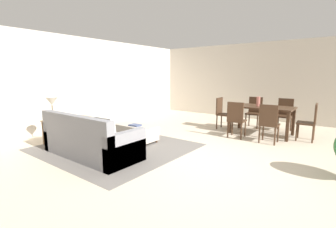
{
  "coord_description": "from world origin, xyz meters",
  "views": [
    {
      "loc": [
        2.07,
        -3.73,
        1.58
      ],
      "look_at": [
        -1.36,
        0.76,
        0.65
      ],
      "focal_mm": 25.49,
      "sensor_mm": 36.0,
      "label": 1
    }
  ],
  "objects_px": {
    "dining_chair_head_east": "(310,120)",
    "dining_chair_head_west": "(222,111)",
    "dining_chair_far_right": "(285,113)",
    "dining_chair_near_right": "(269,122)",
    "dining_chair_far_left": "(254,110)",
    "table_lamp": "(52,102)",
    "side_table": "(54,125)",
    "dining_chair_near_left": "(236,118)",
    "vase_centerpiece": "(258,101)",
    "book_on_ottoman": "(135,125)",
    "couch": "(90,141)",
    "ottoman_table": "(135,132)",
    "dining_table": "(262,110)"
  },
  "relations": [
    {
      "from": "ottoman_table",
      "to": "dining_chair_near_right",
      "type": "bearing_deg",
      "value": 33.25
    },
    {
      "from": "table_lamp",
      "to": "dining_chair_head_east",
      "type": "bearing_deg",
      "value": 39.9
    },
    {
      "from": "dining_table",
      "to": "dining_chair_far_left",
      "type": "distance_m",
      "value": 0.89
    },
    {
      "from": "side_table",
      "to": "dining_chair_far_right",
      "type": "bearing_deg",
      "value": 50.18
    },
    {
      "from": "side_table",
      "to": "ottoman_table",
      "type": "bearing_deg",
      "value": 46.35
    },
    {
      "from": "table_lamp",
      "to": "dining_chair_far_right",
      "type": "relative_size",
      "value": 0.57
    },
    {
      "from": "dining_chair_far_left",
      "to": "dining_chair_head_east",
      "type": "height_order",
      "value": "same"
    },
    {
      "from": "dining_chair_head_east",
      "to": "book_on_ottoman",
      "type": "distance_m",
      "value": 4.19
    },
    {
      "from": "ottoman_table",
      "to": "dining_chair_far_right",
      "type": "height_order",
      "value": "dining_chair_far_right"
    },
    {
      "from": "dining_chair_far_right",
      "to": "book_on_ottoman",
      "type": "bearing_deg",
      "value": -126.65
    },
    {
      "from": "couch",
      "to": "vase_centerpiece",
      "type": "relative_size",
      "value": 8.27
    },
    {
      "from": "table_lamp",
      "to": "dining_table",
      "type": "height_order",
      "value": "table_lamp"
    },
    {
      "from": "vase_centerpiece",
      "to": "dining_chair_head_east",
      "type": "bearing_deg",
      "value": 1.86
    },
    {
      "from": "dining_chair_head_east",
      "to": "vase_centerpiece",
      "type": "bearing_deg",
      "value": -178.14
    },
    {
      "from": "dining_chair_head_east",
      "to": "book_on_ottoman",
      "type": "bearing_deg",
      "value": -141.42
    },
    {
      "from": "dining_chair_near_right",
      "to": "dining_chair_head_east",
      "type": "bearing_deg",
      "value": 48.03
    },
    {
      "from": "dining_chair_head_east",
      "to": "dining_chair_near_right",
      "type": "bearing_deg",
      "value": -131.97
    },
    {
      "from": "couch",
      "to": "dining_chair_far_left",
      "type": "height_order",
      "value": "dining_chair_far_left"
    },
    {
      "from": "dining_chair_head_west",
      "to": "vase_centerpiece",
      "type": "bearing_deg",
      "value": -1.28
    },
    {
      "from": "dining_chair_far_left",
      "to": "book_on_ottoman",
      "type": "xyz_separation_m",
      "value": [
        -1.71,
        -3.37,
        -0.11
      ]
    },
    {
      "from": "dining_chair_near_left",
      "to": "dining_chair_far_left",
      "type": "distance_m",
      "value": 1.55
    },
    {
      "from": "vase_centerpiece",
      "to": "table_lamp",
      "type": "bearing_deg",
      "value": -131.57
    },
    {
      "from": "dining_chair_far_right",
      "to": "dining_chair_near_right",
      "type": "bearing_deg",
      "value": -90.13
    },
    {
      "from": "side_table",
      "to": "dining_chair_near_right",
      "type": "distance_m",
      "value": 4.94
    },
    {
      "from": "table_lamp",
      "to": "dining_chair_near_right",
      "type": "xyz_separation_m",
      "value": [
        3.89,
        3.05,
        -0.45
      ]
    },
    {
      "from": "dining_chair_head_east",
      "to": "vase_centerpiece",
      "type": "distance_m",
      "value": 1.29
    },
    {
      "from": "dining_chair_near_right",
      "to": "vase_centerpiece",
      "type": "xyz_separation_m",
      "value": [
        -0.49,
        0.78,
        0.37
      ]
    },
    {
      "from": "dining_chair_near_left",
      "to": "dining_chair_far_left",
      "type": "relative_size",
      "value": 1.0
    },
    {
      "from": "ottoman_table",
      "to": "dining_chair_near_right",
      "type": "distance_m",
      "value": 3.15
    },
    {
      "from": "table_lamp",
      "to": "side_table",
      "type": "bearing_deg",
      "value": 0.0
    },
    {
      "from": "dining_chair_head_west",
      "to": "book_on_ottoman",
      "type": "bearing_deg",
      "value": -111.32
    },
    {
      "from": "dining_chair_head_east",
      "to": "dining_chair_head_west",
      "type": "bearing_deg",
      "value": -179.57
    },
    {
      "from": "couch",
      "to": "dining_chair_far_left",
      "type": "bearing_deg",
      "value": 69.55
    },
    {
      "from": "dining_chair_near_left",
      "to": "vase_centerpiece",
      "type": "xyz_separation_m",
      "value": [
        0.3,
        0.75,
        0.37
      ]
    },
    {
      "from": "dining_chair_head_east",
      "to": "book_on_ottoman",
      "type": "xyz_separation_m",
      "value": [
        -3.27,
        -2.61,
        -0.11
      ]
    },
    {
      "from": "dining_table",
      "to": "dining_chair_far_right",
      "type": "relative_size",
      "value": 1.7
    },
    {
      "from": "ottoman_table",
      "to": "dining_chair_far_left",
      "type": "distance_m",
      "value": 3.76
    },
    {
      "from": "side_table",
      "to": "dining_table",
      "type": "height_order",
      "value": "dining_table"
    },
    {
      "from": "side_table",
      "to": "dining_chair_near_right",
      "type": "relative_size",
      "value": 0.61
    },
    {
      "from": "dining_chair_near_right",
      "to": "dining_chair_head_west",
      "type": "xyz_separation_m",
      "value": [
        -1.52,
        0.8,
        0.0
      ]
    },
    {
      "from": "dining_chair_head_east",
      "to": "ottoman_table",
      "type": "bearing_deg",
      "value": -142.92
    },
    {
      "from": "dining_chair_far_right",
      "to": "dining_chair_head_east",
      "type": "height_order",
      "value": "same"
    },
    {
      "from": "ottoman_table",
      "to": "dining_chair_far_left",
      "type": "height_order",
      "value": "dining_chair_far_left"
    },
    {
      "from": "dining_chair_far_right",
      "to": "vase_centerpiece",
      "type": "height_order",
      "value": "vase_centerpiece"
    },
    {
      "from": "dining_chair_far_left",
      "to": "book_on_ottoman",
      "type": "height_order",
      "value": "dining_chair_far_left"
    },
    {
      "from": "couch",
      "to": "dining_chair_near_right",
      "type": "relative_size",
      "value": 2.26
    },
    {
      "from": "side_table",
      "to": "dining_chair_near_left",
      "type": "relative_size",
      "value": 0.61
    },
    {
      "from": "dining_chair_near_right",
      "to": "book_on_ottoman",
      "type": "bearing_deg",
      "value": -144.76
    },
    {
      "from": "couch",
      "to": "dining_chair_head_east",
      "type": "bearing_deg",
      "value": 49.54
    },
    {
      "from": "ottoman_table",
      "to": "vase_centerpiece",
      "type": "height_order",
      "value": "vase_centerpiece"
    }
  ]
}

